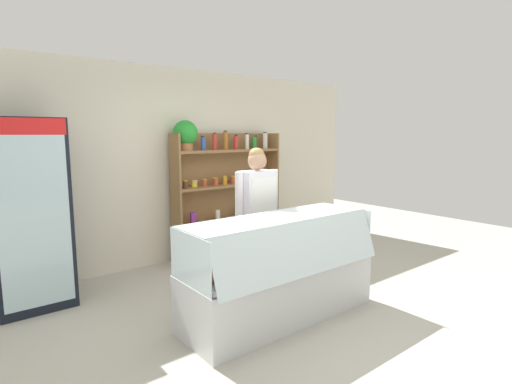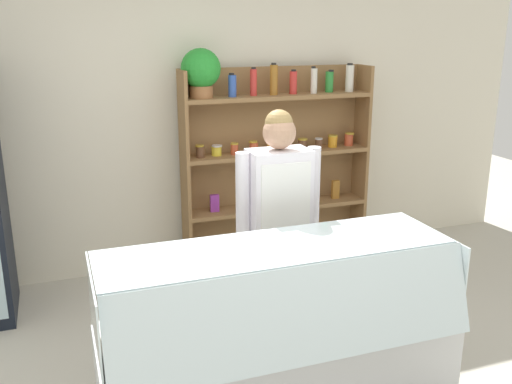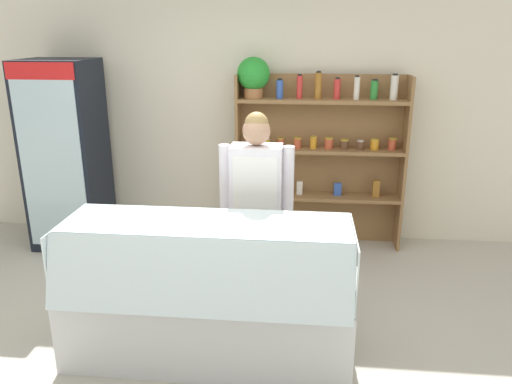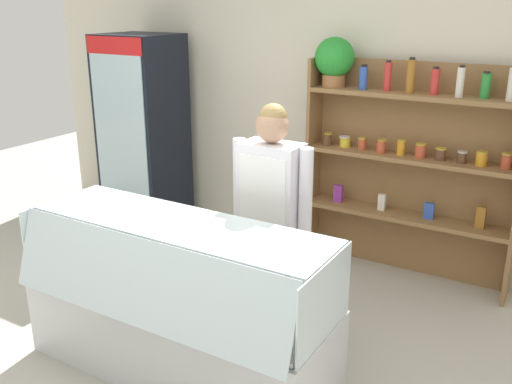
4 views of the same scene
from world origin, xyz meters
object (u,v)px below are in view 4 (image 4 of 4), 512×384
object	(u,v)px
drinks_fridge	(143,134)
shop_clerk	(271,204)
shelving_unit	(396,142)
deli_display_case	(179,326)

from	to	relation	value
drinks_fridge	shop_clerk	world-z (taller)	drinks_fridge
drinks_fridge	shelving_unit	size ratio (longest dim) A/B	0.99
shelving_unit	deli_display_case	size ratio (longest dim) A/B	1.00
shelving_unit	deli_display_case	xyz separation A→B (m)	(-0.68, -2.09, -0.84)
drinks_fridge	shelving_unit	bearing A→B (deg)	6.06
drinks_fridge	shop_clerk	xyz separation A→B (m)	(2.12, -1.13, -0.01)
drinks_fridge	deli_display_case	bearing A→B (deg)	-44.64
drinks_fridge	shop_clerk	distance (m)	2.40
drinks_fridge	deli_display_case	xyz separation A→B (m)	(1.84, -1.82, -0.67)
drinks_fridge	shop_clerk	bearing A→B (deg)	-28.01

